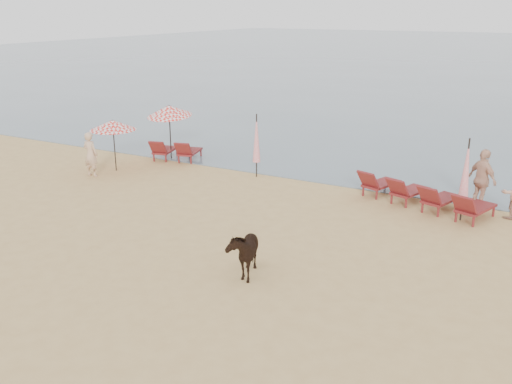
{
  "coord_description": "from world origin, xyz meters",
  "views": [
    {
      "loc": [
        7.53,
        -8.81,
        6.23
      ],
      "look_at": [
        0.0,
        5.0,
        1.1
      ],
      "focal_mm": 40.0,
      "sensor_mm": 36.0,
      "label": 1
    }
  ],
  "objects_px": {
    "umbrella_open_left_a": "(113,125)",
    "umbrella_closed_left": "(257,139)",
    "umbrella_open_left_b": "(169,111)",
    "beachgoer_right_b": "(482,180)",
    "lounger_cluster_left": "(175,150)",
    "lounger_cluster_right": "(422,194)",
    "umbrella_closed_right": "(466,171)",
    "beachgoer_left": "(91,154)",
    "cow": "(243,251)"
  },
  "relations": [
    {
      "from": "cow",
      "to": "beachgoer_right_b",
      "type": "height_order",
      "value": "beachgoer_right_b"
    },
    {
      "from": "lounger_cluster_right",
      "to": "cow",
      "type": "xyz_separation_m",
      "value": [
        -2.66,
        -6.99,
        0.16
      ]
    },
    {
      "from": "lounger_cluster_right",
      "to": "umbrella_closed_left",
      "type": "bearing_deg",
      "value": -166.31
    },
    {
      "from": "lounger_cluster_right",
      "to": "umbrella_closed_right",
      "type": "distance_m",
      "value": 1.86
    },
    {
      "from": "lounger_cluster_right",
      "to": "umbrella_open_left_b",
      "type": "xyz_separation_m",
      "value": [
        -10.9,
        1.16,
        1.62
      ]
    },
    {
      "from": "umbrella_open_left_b",
      "to": "beachgoer_right_b",
      "type": "xyz_separation_m",
      "value": [
        12.59,
        -0.41,
        -1.08
      ]
    },
    {
      "from": "umbrella_closed_right",
      "to": "beachgoer_right_b",
      "type": "xyz_separation_m",
      "value": [
        0.34,
        1.36,
        -0.59
      ]
    },
    {
      "from": "umbrella_closed_left",
      "to": "umbrella_closed_right",
      "type": "xyz_separation_m",
      "value": [
        7.73,
        -1.13,
        0.08
      ]
    },
    {
      "from": "umbrella_closed_right",
      "to": "cow",
      "type": "distance_m",
      "value": 7.59
    },
    {
      "from": "cow",
      "to": "beachgoer_right_b",
      "type": "distance_m",
      "value": 8.88
    },
    {
      "from": "umbrella_closed_left",
      "to": "umbrella_closed_right",
      "type": "distance_m",
      "value": 7.81
    },
    {
      "from": "lounger_cluster_left",
      "to": "umbrella_closed_left",
      "type": "xyz_separation_m",
      "value": [
        4.19,
        -0.51,
        1.06
      ]
    },
    {
      "from": "lounger_cluster_right",
      "to": "beachgoer_right_b",
      "type": "bearing_deg",
      "value": 42.15
    },
    {
      "from": "umbrella_open_left_a",
      "to": "umbrella_closed_right",
      "type": "bearing_deg",
      "value": 24.72
    },
    {
      "from": "umbrella_open_left_b",
      "to": "beachgoer_left",
      "type": "xyz_separation_m",
      "value": [
        -1.1,
        -3.57,
        -1.21
      ]
    },
    {
      "from": "lounger_cluster_left",
      "to": "beachgoer_left",
      "type": "relative_size",
      "value": 1.25
    },
    {
      "from": "lounger_cluster_left",
      "to": "beachgoer_right_b",
      "type": "bearing_deg",
      "value": -16.08
    },
    {
      "from": "umbrella_closed_right",
      "to": "lounger_cluster_right",
      "type": "bearing_deg",
      "value": 155.53
    },
    {
      "from": "umbrella_closed_left",
      "to": "umbrella_closed_right",
      "type": "height_order",
      "value": "umbrella_closed_right"
    },
    {
      "from": "lounger_cluster_left",
      "to": "beachgoer_right_b",
      "type": "relative_size",
      "value": 1.09
    },
    {
      "from": "lounger_cluster_left",
      "to": "beachgoer_right_b",
      "type": "xyz_separation_m",
      "value": [
        12.25,
        -0.29,
        0.55
      ]
    },
    {
      "from": "umbrella_open_left_a",
      "to": "beachgoer_left",
      "type": "xyz_separation_m",
      "value": [
        -0.29,
        -1.02,
        -0.98
      ]
    },
    {
      "from": "beachgoer_left",
      "to": "cow",
      "type": "bearing_deg",
      "value": 152.92
    },
    {
      "from": "lounger_cluster_left",
      "to": "umbrella_open_left_a",
      "type": "xyz_separation_m",
      "value": [
        -1.15,
        -2.43,
        1.39
      ]
    },
    {
      "from": "lounger_cluster_right",
      "to": "umbrella_closed_right",
      "type": "relative_size",
      "value": 1.75
    },
    {
      "from": "umbrella_closed_left",
      "to": "lounger_cluster_right",
      "type": "bearing_deg",
      "value": -4.68
    },
    {
      "from": "cow",
      "to": "umbrella_open_left_b",
      "type": "bearing_deg",
      "value": 113.78
    },
    {
      "from": "umbrella_open_left_a",
      "to": "beachgoer_right_b",
      "type": "xyz_separation_m",
      "value": [
        13.4,
        2.14,
        -0.85
      ]
    },
    {
      "from": "umbrella_open_left_a",
      "to": "lounger_cluster_right",
      "type": "bearing_deg",
      "value": 28.08
    },
    {
      "from": "umbrella_open_left_a",
      "to": "umbrella_closed_left",
      "type": "bearing_deg",
      "value": 41.07
    },
    {
      "from": "umbrella_open_left_a",
      "to": "umbrella_closed_right",
      "type": "xyz_separation_m",
      "value": [
        13.06,
        0.78,
        -0.26
      ]
    },
    {
      "from": "lounger_cluster_right",
      "to": "cow",
      "type": "distance_m",
      "value": 7.48
    },
    {
      "from": "umbrella_open_left_a",
      "to": "umbrella_closed_right",
      "type": "relative_size",
      "value": 0.8
    },
    {
      "from": "lounger_cluster_right",
      "to": "umbrella_open_left_a",
      "type": "height_order",
      "value": "umbrella_open_left_a"
    },
    {
      "from": "cow",
      "to": "umbrella_open_left_a",
      "type": "bearing_deg",
      "value": 126.75
    },
    {
      "from": "lounger_cluster_right",
      "to": "cow",
      "type": "bearing_deg",
      "value": -92.46
    },
    {
      "from": "umbrella_open_left_b",
      "to": "umbrella_closed_right",
      "type": "height_order",
      "value": "umbrella_closed_right"
    },
    {
      "from": "beachgoer_left",
      "to": "lounger_cluster_left",
      "type": "bearing_deg",
      "value": -113.67
    },
    {
      "from": "umbrella_open_left_a",
      "to": "umbrella_closed_right",
      "type": "distance_m",
      "value": 13.09
    },
    {
      "from": "lounger_cluster_left",
      "to": "lounger_cluster_right",
      "type": "relative_size",
      "value": 0.48
    },
    {
      "from": "umbrella_open_left_a",
      "to": "beachgoer_left",
      "type": "height_order",
      "value": "umbrella_open_left_a"
    },
    {
      "from": "umbrella_open_left_a",
      "to": "beachgoer_right_b",
      "type": "bearing_deg",
      "value": 30.36
    },
    {
      "from": "lounger_cluster_right",
      "to": "umbrella_closed_right",
      "type": "bearing_deg",
      "value": -6.11
    },
    {
      "from": "umbrella_open_left_b",
      "to": "umbrella_closed_left",
      "type": "height_order",
      "value": "umbrella_closed_left"
    },
    {
      "from": "umbrella_closed_left",
      "to": "beachgoer_right_b",
      "type": "height_order",
      "value": "umbrella_closed_left"
    },
    {
      "from": "lounger_cluster_right",
      "to": "beachgoer_right_b",
      "type": "xyz_separation_m",
      "value": [
        1.69,
        0.74,
        0.53
      ]
    },
    {
      "from": "umbrella_closed_right",
      "to": "umbrella_open_left_b",
      "type": "bearing_deg",
      "value": 171.78
    },
    {
      "from": "lounger_cluster_left",
      "to": "lounger_cluster_right",
      "type": "height_order",
      "value": "lounger_cluster_right"
    },
    {
      "from": "umbrella_open_left_a",
      "to": "umbrella_open_left_b",
      "type": "height_order",
      "value": "umbrella_open_left_b"
    },
    {
      "from": "umbrella_open_left_a",
      "to": "umbrella_closed_left",
      "type": "distance_m",
      "value": 5.68
    }
  ]
}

